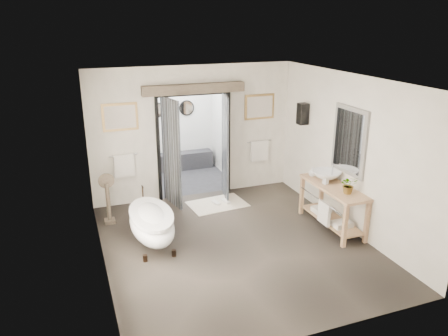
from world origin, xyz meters
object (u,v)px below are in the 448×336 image
(basin, at_px, (326,176))
(clawfoot_tub, at_px, (152,223))
(vanity, at_px, (332,203))
(rug, at_px, (217,204))

(basin, bearing_deg, clawfoot_tub, -173.33)
(vanity, xyz_separation_m, rug, (-1.67, 1.79, -0.50))
(basin, bearing_deg, vanity, -86.16)
(rug, xyz_separation_m, basin, (1.71, -1.48, 0.94))
(clawfoot_tub, height_order, rug, clawfoot_tub)
(clawfoot_tub, height_order, vanity, vanity)
(clawfoot_tub, height_order, basin, basin)
(vanity, height_order, rug, vanity)
(clawfoot_tub, xyz_separation_m, basin, (3.36, -0.28, 0.55))
(clawfoot_tub, bearing_deg, basin, -4.68)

